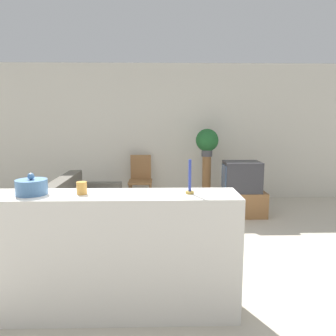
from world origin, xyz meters
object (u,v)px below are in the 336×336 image
object	(u,v)px
television	(242,177)
wooden_chair	(141,177)
decorative_bowl	(32,187)
potted_plant	(207,141)
couch	(80,214)

from	to	relation	value
television	wooden_chair	xyz separation A→B (m)	(-1.74, 0.86, -0.16)
television	wooden_chair	size ratio (longest dim) A/B	0.65
television	decorative_bowl	world-z (taller)	decorative_bowl
potted_plant	wooden_chair	bearing A→B (deg)	171.89
decorative_bowl	wooden_chair	bearing A→B (deg)	79.63
potted_plant	decorative_bowl	world-z (taller)	potted_plant
couch	television	xyz separation A→B (m)	(2.52, 0.72, 0.41)
wooden_chair	decorative_bowl	world-z (taller)	decorative_bowl
wooden_chair	decorative_bowl	distance (m)	3.70
potted_plant	decorative_bowl	xyz separation A→B (m)	(-1.90, -3.41, -0.12)
couch	potted_plant	xyz separation A→B (m)	(2.03, 1.40, 0.96)
television	potted_plant	xyz separation A→B (m)	(-0.49, 0.68, 0.55)
television	decorative_bowl	xyz separation A→B (m)	(-2.39, -2.73, 0.43)
couch	potted_plant	distance (m)	2.64
television	potted_plant	size ratio (longest dim) A/B	1.20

